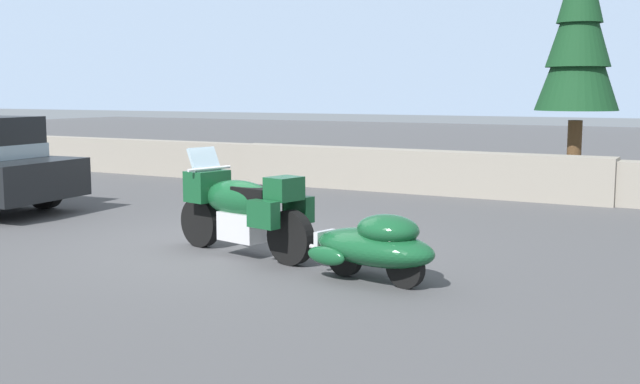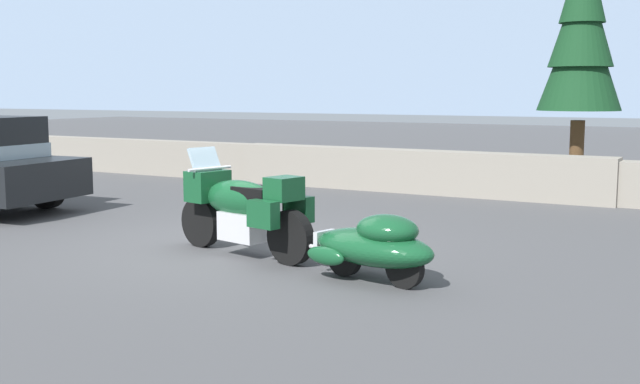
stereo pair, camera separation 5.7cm
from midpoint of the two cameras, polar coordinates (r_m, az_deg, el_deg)
The scene contains 5 objects.
ground_plane at distance 10.37m, azimuth -6.49°, elevation -4.02°, with size 80.00×80.00×0.00m, color #4C4C4F.
stone_guard_wall at distance 15.78m, azimuth 8.31°, elevation 1.44°, with size 24.00×0.63×0.87m.
touring_motorcycle at distance 9.70m, azimuth -5.59°, elevation -1.07°, with size 2.28×1.05×1.33m.
car_shaped_trailer at distance 8.34m, azimuth 4.25°, elevation -3.93°, with size 2.23×1.03×0.76m.
pine_tree_tall at distance 16.25m, azimuth 18.93°, elevation 11.20°, with size 1.62×1.62×5.16m.
Camera 2 is at (5.94, -8.25, 2.05)m, focal length 43.17 mm.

